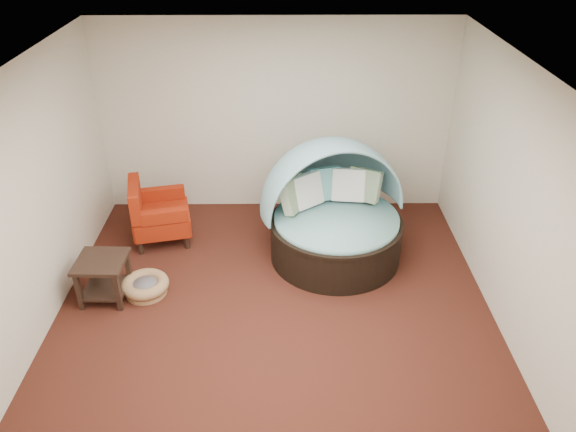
{
  "coord_description": "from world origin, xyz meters",
  "views": [
    {
      "loc": [
        0.11,
        -5.08,
        4.24
      ],
      "look_at": [
        0.16,
        0.6,
        0.9
      ],
      "focal_mm": 35.0,
      "sensor_mm": 36.0,
      "label": 1
    }
  ],
  "objects_px": {
    "pet_basket": "(146,286)",
    "red_armchair": "(156,214)",
    "side_table": "(103,273)",
    "canopy_daybed": "(334,205)"
  },
  "relations": [
    {
      "from": "canopy_daybed",
      "to": "pet_basket",
      "type": "relative_size",
      "value": 2.89
    },
    {
      "from": "pet_basket",
      "to": "side_table",
      "type": "height_order",
      "value": "side_table"
    },
    {
      "from": "pet_basket",
      "to": "side_table",
      "type": "distance_m",
      "value": 0.51
    },
    {
      "from": "pet_basket",
      "to": "red_armchair",
      "type": "bearing_deg",
      "value": 93.1
    },
    {
      "from": "red_armchair",
      "to": "side_table",
      "type": "relative_size",
      "value": 1.56
    },
    {
      "from": "pet_basket",
      "to": "red_armchair",
      "type": "xyz_separation_m",
      "value": [
        -0.06,
        1.2,
        0.31
      ]
    },
    {
      "from": "red_armchair",
      "to": "side_table",
      "type": "xyz_separation_m",
      "value": [
        -0.38,
        -1.28,
        -0.06
      ]
    },
    {
      "from": "pet_basket",
      "to": "red_armchair",
      "type": "relative_size",
      "value": 0.82
    },
    {
      "from": "pet_basket",
      "to": "red_armchair",
      "type": "distance_m",
      "value": 1.24
    },
    {
      "from": "pet_basket",
      "to": "side_table",
      "type": "relative_size",
      "value": 1.27
    }
  ]
}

